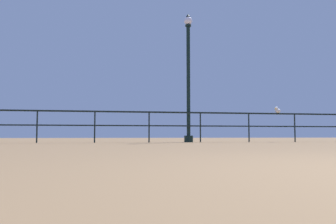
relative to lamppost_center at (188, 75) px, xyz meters
name	(u,v)px	position (x,y,z in m)	size (l,w,h in m)	color
pier_railing	(175,120)	(-0.49, -0.16, -1.51)	(25.65, 0.05, 1.00)	black
lamppost_center	(188,75)	(0.00, 0.00, 0.00)	(0.29, 0.29, 4.36)	black
seagull_on_rail	(277,110)	(3.13, -0.17, -1.15)	(0.37, 0.33, 0.21)	silver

